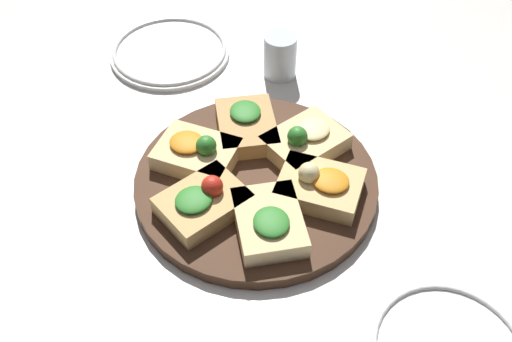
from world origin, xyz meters
The scene contains 10 objects.
ground_plane centered at (0.00, 0.00, 0.00)m, with size 3.00×3.00×0.00m, color silver.
serving_board centered at (0.00, 0.00, 0.01)m, with size 0.39×0.39×0.02m, color #422819.
focaccia_slice_0 centered at (-0.09, -0.06, 0.04)m, with size 0.16×0.15×0.06m.
focaccia_slice_1 centered at (0.01, -0.10, 0.04)m, with size 0.11×0.13×0.06m.
focaccia_slice_2 centered at (0.10, -0.04, 0.04)m, with size 0.15×0.14×0.04m.
focaccia_slice_3 centered at (0.08, 0.06, 0.04)m, with size 0.16×0.15×0.06m.
focaccia_slice_4 centered at (-0.01, 0.10, 0.04)m, with size 0.10×0.13×0.06m.
focaccia_slice_5 centered at (-0.09, 0.05, 0.04)m, with size 0.16×0.14×0.04m.
plate_left centered at (-0.39, 0.06, 0.01)m, with size 0.24×0.24×0.02m.
water_glass centered at (-0.22, 0.21, 0.04)m, with size 0.06×0.06×0.09m, color silver.
Camera 1 is at (0.53, -0.37, 0.73)m, focal length 42.00 mm.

